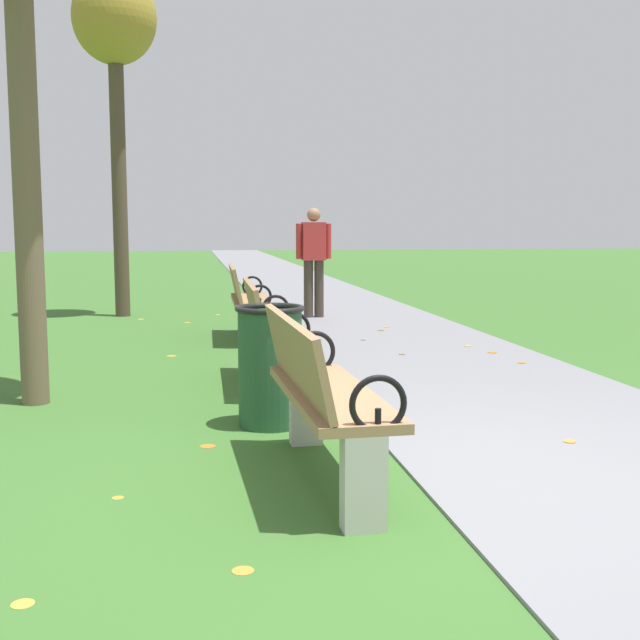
% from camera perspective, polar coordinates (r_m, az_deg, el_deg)
% --- Properties ---
extents(ground_plane, '(80.00, 80.00, 0.00)m').
position_cam_1_polar(ground_plane, '(4.44, 6.87, -11.49)').
color(ground_plane, '#386628').
extents(paved_walkway, '(2.52, 44.00, 0.02)m').
position_cam_1_polar(paved_walkway, '(22.23, -2.98, 3.22)').
color(paved_walkway, slate).
rests_on(paved_walkway, ground).
extents(park_bench_1, '(0.52, 1.61, 0.90)m').
position_cam_1_polar(park_bench_1, '(4.33, 0.03, -5.25)').
color(park_bench_1, '#93704C').
rests_on(park_bench_1, ground).
extents(park_bench_2, '(0.50, 1.61, 0.90)m').
position_cam_1_polar(park_bench_2, '(6.94, -3.54, -0.71)').
color(park_bench_2, '#93704C').
rests_on(park_bench_2, ground).
extents(park_bench_3, '(0.51, 1.61, 0.90)m').
position_cam_1_polar(park_bench_3, '(9.79, -5.25, 1.46)').
color(park_bench_3, '#93704C').
rests_on(park_bench_3, ground).
extents(tree_2, '(1.23, 1.23, 5.10)m').
position_cam_1_polar(tree_2, '(12.88, -14.42, 19.22)').
color(tree_2, '#4C3D2D').
rests_on(tree_2, ground).
extents(pedestrian_walking, '(0.53, 0.22, 1.62)m').
position_cam_1_polar(pedestrian_walking, '(11.89, -0.45, 4.56)').
color(pedestrian_walking, '#3D3328').
rests_on(pedestrian_walking, paved_walkway).
extents(trash_bin, '(0.48, 0.48, 0.84)m').
position_cam_1_polar(trash_bin, '(5.54, -3.58, -3.25)').
color(trash_bin, '#234C2D').
rests_on(trash_bin, ground).
extents(scattered_leaves, '(4.36, 9.62, 0.02)m').
position_cam_1_polar(scattered_leaves, '(8.10, 0.48, -2.98)').
color(scattered_leaves, '#BC842D').
rests_on(scattered_leaves, ground).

